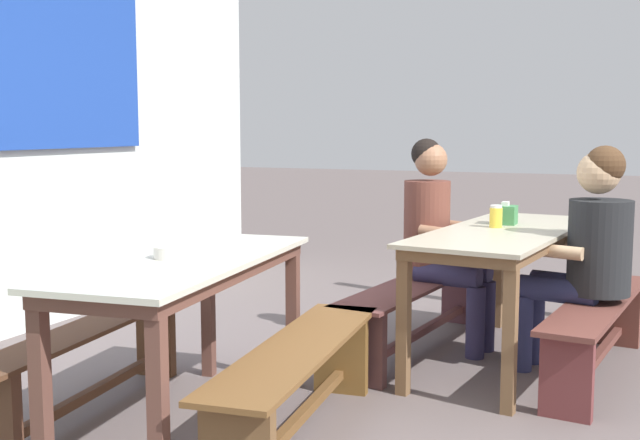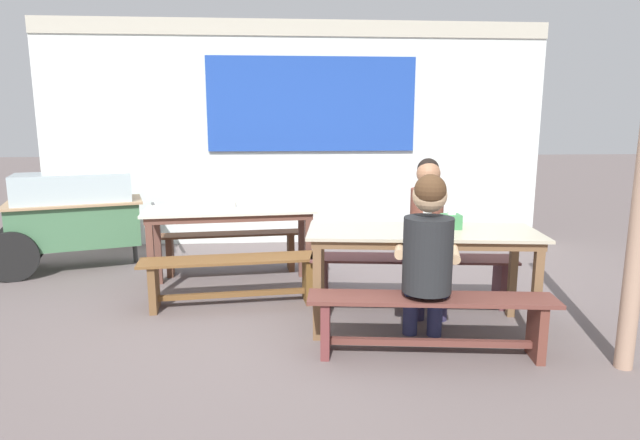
% 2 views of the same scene
% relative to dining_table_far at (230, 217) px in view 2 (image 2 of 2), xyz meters
% --- Properties ---
extents(ground_plane, '(40.00, 40.00, 0.00)m').
position_rel_dining_table_far_xyz_m(ground_plane, '(0.69, -0.91, -0.69)').
color(ground_plane, '#665A59').
extents(backdrop_wall, '(6.43, 0.23, 2.82)m').
position_rel_dining_table_far_xyz_m(backdrop_wall, '(0.70, 1.94, 0.79)').
color(backdrop_wall, silver).
rests_on(backdrop_wall, ground_plane).
extents(dining_table_far, '(1.63, 0.76, 0.78)m').
position_rel_dining_table_far_xyz_m(dining_table_far, '(0.00, 0.00, 0.00)').
color(dining_table_far, silver).
rests_on(dining_table_far, ground_plane).
extents(dining_table_near, '(1.79, 0.87, 0.78)m').
position_rel_dining_table_far_xyz_m(dining_table_near, '(1.55, -1.12, 0.01)').
color(dining_table_near, '#BEB59A').
rests_on(dining_table_near, ground_plane).
extents(bench_far_back, '(1.52, 0.39, 0.43)m').
position_rel_dining_table_far_xyz_m(bench_far_back, '(-0.05, 0.52, -0.42)').
color(bench_far_back, brown).
rests_on(bench_far_back, ground_plane).
extents(bench_far_front, '(1.58, 0.47, 0.43)m').
position_rel_dining_table_far_xyz_m(bench_far_front, '(0.05, -0.52, -0.41)').
color(bench_far_front, brown).
rests_on(bench_far_front, ground_plane).
extents(bench_near_back, '(1.79, 0.53, 0.43)m').
position_rel_dining_table_far_xyz_m(bench_near_back, '(1.61, -0.60, -0.41)').
color(bench_near_back, brown).
rests_on(bench_near_back, ground_plane).
extents(bench_near_front, '(1.69, 0.48, 0.43)m').
position_rel_dining_table_far_xyz_m(bench_near_front, '(1.48, -1.63, -0.40)').
color(bench_near_front, brown).
rests_on(bench_near_front, ground_plane).
extents(food_cart, '(1.80, 1.13, 1.04)m').
position_rel_dining_table_far_xyz_m(food_cart, '(-1.76, 0.82, -0.07)').
color(food_cart, '#477750').
rests_on(food_cart, ground_plane).
extents(person_right_near_table, '(0.43, 0.56, 1.28)m').
position_rel_dining_table_far_xyz_m(person_right_near_table, '(1.70, -0.69, 0.02)').
color(person_right_near_table, '#312C4F').
rests_on(person_right_near_table, ground_plane).
extents(person_near_front, '(0.49, 0.60, 1.25)m').
position_rel_dining_table_far_xyz_m(person_near_front, '(1.46, -1.56, 0.03)').
color(person_near_front, navy).
rests_on(person_near_front, ground_plane).
extents(tissue_box, '(0.14, 0.13, 0.13)m').
position_rel_dining_table_far_xyz_m(tissue_box, '(1.78, -1.07, 0.14)').
color(tissue_box, '#3D834B').
rests_on(tissue_box, dining_table_near).
extents(condiment_jar, '(0.07, 0.07, 0.13)m').
position_rel_dining_table_far_xyz_m(condiment_jar, '(1.60, -1.05, 0.15)').
color(condiment_jar, yellow).
rests_on(condiment_jar, dining_table_near).
extents(soup_bowl, '(0.17, 0.17, 0.05)m').
position_rel_dining_table_far_xyz_m(soup_bowl, '(-0.03, 0.05, 0.11)').
color(soup_bowl, silver).
rests_on(soup_bowl, dining_table_far).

